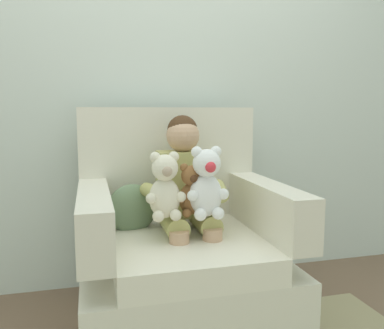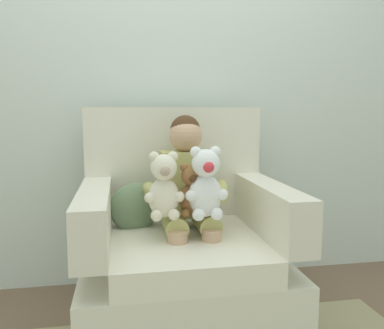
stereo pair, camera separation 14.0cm
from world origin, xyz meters
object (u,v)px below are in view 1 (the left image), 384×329
at_px(armchair, 181,255).
at_px(plush_brown, 191,191).
at_px(plush_white, 206,185).
at_px(throw_pillow, 132,209).
at_px(seated_child, 186,189).
at_px(plush_cream, 165,188).

bearing_deg(armchair, plush_brown, -76.34).
height_order(plush_white, throw_pillow, plush_white).
height_order(seated_child, plush_white, seated_child).
xyz_separation_m(plush_white, throw_pillow, (-0.32, 0.28, -0.16)).
bearing_deg(armchair, plush_cream, -127.59).
height_order(plush_white, plush_cream, plush_white).
bearing_deg(plush_cream, plush_white, 10.19).
distance_m(armchair, throw_pillow, 0.34).
relative_size(plush_white, throw_pillow, 1.28).
relative_size(armchair, seated_child, 1.33).
bearing_deg(seated_child, plush_brown, -94.40).
xyz_separation_m(armchair, plush_cream, (-0.11, -0.14, 0.38)).
xyz_separation_m(seated_child, plush_brown, (-0.01, -0.13, 0.01)).
distance_m(plush_cream, plush_brown, 0.14).
xyz_separation_m(seated_child, throw_pillow, (-0.26, 0.10, -0.11)).
height_order(seated_child, plush_cream, seated_child).
xyz_separation_m(armchair, throw_pillow, (-0.23, 0.12, 0.23)).
xyz_separation_m(plush_brown, throw_pillow, (-0.26, 0.23, -0.12)).
bearing_deg(seated_child, throw_pillow, 158.24).
bearing_deg(plush_white, plush_brown, 138.84).
bearing_deg(throw_pillow, plush_cream, -63.83).
bearing_deg(throw_pillow, plush_white, -41.44).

